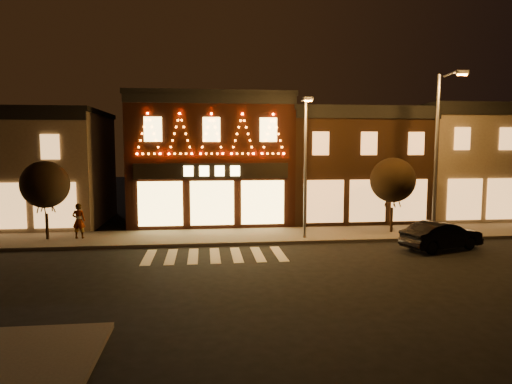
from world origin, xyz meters
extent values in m
plane|color=black|center=(0.00, 0.00, 0.00)|extent=(120.00, 120.00, 0.00)
cube|color=#47423D|center=(2.00, 8.00, 0.07)|extent=(44.00, 4.00, 0.15)
cube|color=#6E5E4E|center=(-13.00, 14.00, 3.50)|extent=(12.00, 8.00, 7.00)
cube|color=black|center=(-13.00, 14.00, 7.15)|extent=(12.20, 8.20, 0.30)
cube|color=black|center=(0.00, 14.00, 4.00)|extent=(10.00, 8.00, 8.00)
cube|color=black|center=(0.00, 14.00, 8.15)|extent=(10.20, 8.20, 0.30)
cube|color=black|center=(0.00, 9.95, 7.75)|extent=(10.00, 0.25, 0.50)
cube|color=black|center=(0.00, 9.90, 3.60)|extent=(9.00, 0.15, 0.90)
cube|color=#FFD87F|center=(0.00, 9.80, 3.60)|extent=(3.40, 0.08, 0.60)
cube|color=#321E11|center=(9.50, 14.00, 3.60)|extent=(9.00, 8.00, 7.20)
cube|color=black|center=(9.50, 14.00, 7.35)|extent=(9.20, 8.20, 0.30)
cube|color=black|center=(9.50, 9.95, 6.95)|extent=(9.00, 0.25, 0.50)
cube|color=#6E5E4E|center=(18.50, 14.00, 3.75)|extent=(9.00, 8.00, 7.50)
cube|color=black|center=(18.50, 14.00, 7.65)|extent=(9.20, 8.20, 0.30)
cube|color=black|center=(18.50, 9.95, 7.25)|extent=(9.00, 0.25, 0.50)
cylinder|color=#59595E|center=(4.86, 6.85, 3.82)|extent=(0.15, 0.15, 7.33)
cylinder|color=#59595E|center=(4.75, 6.12, 7.39)|extent=(0.30, 1.46, 0.09)
cube|color=#59595E|center=(4.64, 5.40, 7.34)|extent=(0.49, 0.32, 0.16)
cube|color=orange|center=(4.64, 5.40, 7.24)|extent=(0.37, 0.23, 0.05)
cylinder|color=#59595E|center=(12.11, 6.80, 4.51)|extent=(0.17, 0.17, 8.72)
cylinder|color=#59595E|center=(12.25, 5.94, 8.76)|extent=(0.39, 1.74, 0.11)
cube|color=#59595E|center=(12.39, 5.08, 8.71)|extent=(0.59, 0.39, 0.20)
cube|color=orange|center=(12.39, 5.08, 8.59)|extent=(0.44, 0.28, 0.05)
cylinder|color=black|center=(-8.72, 8.05, 0.82)|extent=(0.15, 0.15, 1.35)
sphere|color=black|center=(-8.72, 8.05, 3.04)|extent=(2.47, 2.47, 2.47)
cylinder|color=black|center=(10.18, 7.91, 0.84)|extent=(0.15, 0.15, 1.39)
sphere|color=black|center=(10.18, 7.91, 3.12)|extent=(2.54, 2.54, 2.54)
imported|color=black|center=(11.07, 4.03, 0.69)|extent=(4.41, 2.65, 1.37)
imported|color=gray|center=(-7.11, 8.09, 1.09)|extent=(0.72, 0.51, 1.88)
camera|label=1|loc=(-0.46, -16.45, 5.02)|focal=31.55mm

